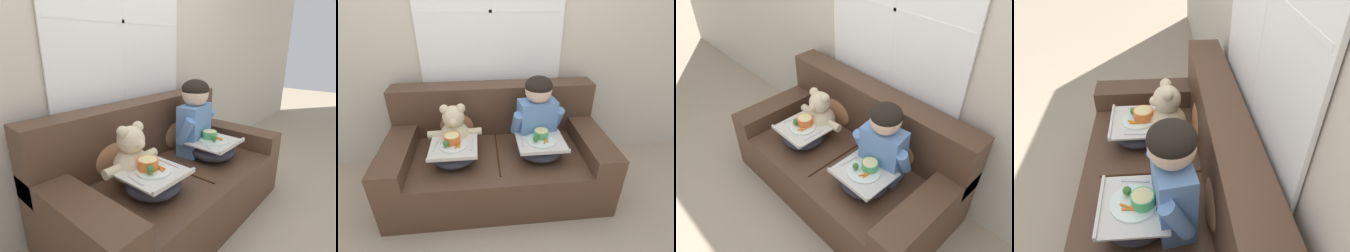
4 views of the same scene
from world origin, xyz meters
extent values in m
plane|color=tan|center=(0.00, 0.00, 0.00)|extent=(14.00, 14.00, 0.00)
cube|color=beige|center=(0.00, 0.54, 1.30)|extent=(8.00, 0.05, 2.60)
cube|color=white|center=(0.00, 0.50, 1.44)|extent=(1.26, 0.02, 1.45)
cube|color=black|center=(0.00, 0.51, 1.44)|extent=(1.21, 0.01, 1.40)
cube|color=white|center=(0.00, 0.50, 1.44)|extent=(0.02, 0.02, 1.40)
cube|color=white|center=(0.00, 0.50, 1.44)|extent=(1.21, 0.02, 0.02)
cube|color=#4C3323|center=(0.00, 0.00, 0.20)|extent=(1.81, 0.93, 0.40)
cube|color=#4C3323|center=(0.00, 0.36, 0.63)|extent=(1.81, 0.22, 0.46)
cube|color=#4C3323|center=(-0.80, 0.00, 0.47)|extent=(0.22, 0.93, 0.15)
cube|color=#4C3323|center=(0.80, 0.00, 0.47)|extent=(0.22, 0.93, 0.15)
cube|color=#32190A|center=(0.00, -0.02, 0.40)|extent=(0.01, 0.67, 0.01)
ellipsoid|color=#B2754C|center=(0.34, 0.28, 0.57)|extent=(0.36, 0.17, 0.37)
ellipsoid|color=#B2754C|center=(-0.34, 0.28, 0.57)|extent=(0.36, 0.17, 0.38)
cube|color=#5B84BC|center=(0.34, 0.06, 0.61)|extent=(0.33, 0.21, 0.41)
sphere|color=beige|center=(0.34, 0.06, 0.91)|extent=(0.21, 0.21, 0.21)
ellipsoid|color=black|center=(0.34, 0.06, 0.94)|extent=(0.22, 0.22, 0.15)
cylinder|color=#5B84BC|center=(0.17, 0.02, 0.64)|extent=(0.10, 0.17, 0.23)
cylinder|color=#5B84BC|center=(0.52, 0.07, 0.64)|extent=(0.10, 0.17, 0.23)
sphere|color=beige|center=(-0.34, 0.06, 0.53)|extent=(0.25, 0.25, 0.25)
sphere|color=beige|center=(-0.34, 0.06, 0.71)|extent=(0.18, 0.18, 0.18)
sphere|color=beige|center=(-0.41, 0.06, 0.78)|extent=(0.07, 0.07, 0.07)
sphere|color=beige|center=(-0.28, 0.06, 0.78)|extent=(0.07, 0.07, 0.07)
sphere|color=beige|center=(-0.34, -0.02, 0.70)|extent=(0.06, 0.06, 0.06)
sphere|color=black|center=(-0.34, -0.03, 0.70)|extent=(0.02, 0.02, 0.02)
cylinder|color=beige|center=(-0.50, 0.05, 0.55)|extent=(0.13, 0.07, 0.06)
cylinder|color=beige|center=(-0.19, 0.07, 0.55)|extent=(0.13, 0.07, 0.06)
cylinder|color=beige|center=(-0.39, -0.06, 0.43)|extent=(0.07, 0.11, 0.06)
cylinder|color=beige|center=(-0.28, -0.06, 0.43)|extent=(0.07, 0.11, 0.06)
ellipsoid|color=#2D2D38|center=(0.34, -0.13, 0.47)|extent=(0.36, 0.33, 0.14)
cube|color=beige|center=(0.34, -0.13, 0.54)|extent=(0.38, 0.34, 0.01)
cube|color=beige|center=(0.34, -0.29, 0.56)|extent=(0.38, 0.02, 0.02)
cylinder|color=silver|center=(0.34, -0.13, 0.56)|extent=(0.23, 0.23, 0.01)
cylinder|color=#4CAD60|center=(0.35, -0.08, 0.59)|extent=(0.12, 0.12, 0.06)
cylinder|color=#E5D189|center=(0.35, -0.08, 0.61)|extent=(0.10, 0.10, 0.01)
sphere|color=#38702D|center=(0.29, -0.16, 0.59)|extent=(0.04, 0.04, 0.04)
cylinder|color=#7A9E56|center=(0.29, -0.16, 0.57)|extent=(0.02, 0.02, 0.02)
cylinder|color=orange|center=(0.37, -0.16, 0.57)|extent=(0.04, 0.07, 0.01)
cylinder|color=orange|center=(0.39, -0.15, 0.57)|extent=(0.02, 0.06, 0.01)
cube|color=silver|center=(0.20, -0.13, 0.55)|extent=(0.03, 0.14, 0.01)
ellipsoid|color=#2D2D38|center=(-0.34, -0.13, 0.47)|extent=(0.35, 0.34, 0.14)
cube|color=beige|center=(-0.34, -0.13, 0.54)|extent=(0.36, 0.36, 0.01)
cube|color=beige|center=(-0.34, -0.30, 0.56)|extent=(0.36, 0.02, 0.02)
cylinder|color=silver|center=(-0.34, -0.13, 0.56)|extent=(0.21, 0.21, 0.01)
cylinder|color=orange|center=(-0.35, -0.09, 0.59)|extent=(0.13, 0.13, 0.06)
cylinder|color=#E5D189|center=(-0.35, -0.09, 0.62)|extent=(0.11, 0.11, 0.01)
sphere|color=#38702D|center=(-0.39, -0.16, 0.59)|extent=(0.05, 0.05, 0.05)
cylinder|color=#7A9E56|center=(-0.39, -0.16, 0.57)|extent=(0.02, 0.02, 0.02)
cylinder|color=orange|center=(-0.31, -0.17, 0.57)|extent=(0.04, 0.06, 0.01)
cylinder|color=orange|center=(-0.30, -0.16, 0.57)|extent=(0.01, 0.05, 0.01)
cube|color=silver|center=(-0.49, -0.13, 0.55)|extent=(0.03, 0.14, 0.01)
cube|color=silver|center=(-0.20, -0.13, 0.55)|extent=(0.02, 0.17, 0.01)
camera|label=1|loc=(-1.35, -1.12, 1.28)|focal=28.00mm
camera|label=2|loc=(-0.12, -1.84, 1.68)|focal=28.00mm
camera|label=3|loc=(1.40, -1.32, 2.19)|focal=35.00mm
camera|label=4|loc=(1.40, 0.02, 1.80)|focal=35.00mm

